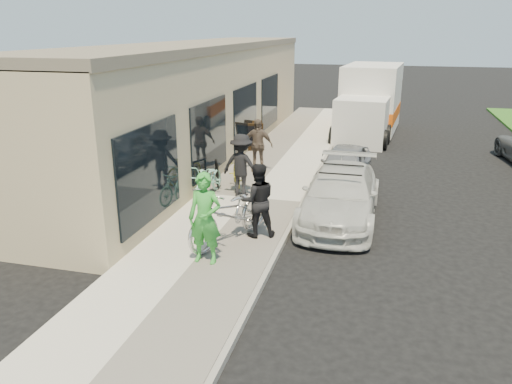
# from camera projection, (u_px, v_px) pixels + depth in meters

# --- Properties ---
(ground) EXTENTS (120.00, 120.00, 0.00)m
(ground) POSITION_uv_depth(u_px,v_px,m) (299.00, 253.00, 11.01)
(ground) COLOR black
(ground) RESTS_ON ground
(sidewalk) EXTENTS (3.00, 34.00, 0.15)m
(sidewalk) POSITION_uv_depth(u_px,v_px,m) (248.00, 200.00, 14.22)
(sidewalk) COLOR beige
(sidewalk) RESTS_ON ground
(curb) EXTENTS (0.12, 34.00, 0.13)m
(curb) POSITION_uv_depth(u_px,v_px,m) (302.00, 205.00, 13.85)
(curb) COLOR gray
(curb) RESTS_ON ground
(storefront) EXTENTS (3.60, 20.00, 4.22)m
(storefront) POSITION_uv_depth(u_px,v_px,m) (201.00, 100.00, 18.94)
(storefront) COLOR tan
(storefront) RESTS_ON ground
(bike_rack) EXTENTS (0.27, 0.53, 0.81)m
(bike_rack) POSITION_uv_depth(u_px,v_px,m) (217.00, 171.00, 14.97)
(bike_rack) COLOR black
(bike_rack) RESTS_ON sidewalk
(sandwich_board) EXTENTS (0.86, 0.87, 1.12)m
(sandwich_board) POSITION_uv_depth(u_px,v_px,m) (254.00, 136.00, 19.44)
(sandwich_board) COLOR black
(sandwich_board) RESTS_ON sidewalk
(sedan_white) EXTENTS (1.90, 4.58, 1.37)m
(sedan_white) POSITION_uv_depth(u_px,v_px,m) (341.00, 195.00, 12.80)
(sedan_white) COLOR silver
(sedan_white) RESTS_ON ground
(sedan_silver) EXTENTS (1.74, 3.58, 1.18)m
(sedan_silver) POSITION_uv_depth(u_px,v_px,m) (345.00, 164.00, 15.92)
(sedan_silver) COLOR gray
(sedan_silver) RESTS_ON ground
(moving_truck) EXTENTS (2.90, 6.52, 3.12)m
(moving_truck) POSITION_uv_depth(u_px,v_px,m) (370.00, 104.00, 22.97)
(moving_truck) COLOR silver
(moving_truck) RESTS_ON ground
(tandem_bike) EXTENTS (1.85, 2.70, 1.34)m
(tandem_bike) POSITION_uv_depth(u_px,v_px,m) (230.00, 214.00, 11.03)
(tandem_bike) COLOR silver
(tandem_bike) RESTS_ON sidewalk
(woman_rider) EXTENTS (0.70, 0.46, 1.89)m
(woman_rider) POSITION_uv_depth(u_px,v_px,m) (205.00, 218.00, 10.01)
(woman_rider) COLOR green
(woman_rider) RESTS_ON sidewalk
(man_standing) EXTENTS (1.02, 0.92, 1.72)m
(man_standing) POSITION_uv_depth(u_px,v_px,m) (257.00, 200.00, 11.32)
(man_standing) COLOR black
(man_standing) RESTS_ON sidewalk
(cruiser_bike_a) EXTENTS (0.76, 1.56, 0.90)m
(cruiser_bike_a) POSITION_uv_depth(u_px,v_px,m) (201.00, 188.00, 13.51)
(cruiser_bike_a) COLOR #87C9B3
(cruiser_bike_a) RESTS_ON sidewalk
(cruiser_bike_b) EXTENTS (0.70, 1.85, 0.96)m
(cruiser_bike_b) POSITION_uv_depth(u_px,v_px,m) (209.00, 180.00, 14.15)
(cruiser_bike_b) COLOR #87C9B3
(cruiser_bike_b) RESTS_ON sidewalk
(cruiser_bike_c) EXTENTS (0.97, 1.53, 0.89)m
(cruiser_bike_c) POSITION_uv_depth(u_px,v_px,m) (236.00, 172.00, 15.00)
(cruiser_bike_c) COLOR gold
(cruiser_bike_c) RESTS_ON sidewalk
(bystander_a) EXTENTS (1.25, 0.84, 1.78)m
(bystander_a) POSITION_uv_depth(u_px,v_px,m) (242.00, 165.00, 14.09)
(bystander_a) COLOR black
(bystander_a) RESTS_ON sidewalk
(bystander_b) EXTENTS (1.06, 0.49, 1.76)m
(bystander_b) POSITION_uv_depth(u_px,v_px,m) (257.00, 145.00, 16.57)
(bystander_b) COLOR brown
(bystander_b) RESTS_ON sidewalk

